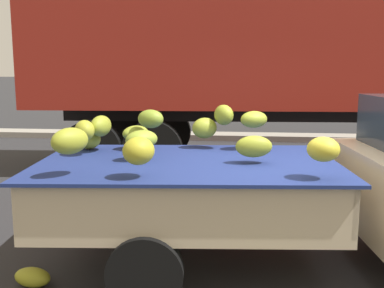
{
  "coord_description": "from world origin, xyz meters",
  "views": [
    {
      "loc": [
        -0.62,
        -4.29,
        1.97
      ],
      "look_at": [
        -1.13,
        0.25,
        1.22
      ],
      "focal_mm": 43.0,
      "sensor_mm": 36.0,
      "label": 1
    }
  ],
  "objects": [
    {
      "name": "ground",
      "position": [
        0.0,
        0.0,
        0.0
      ],
      "size": [
        220.0,
        220.0,
        0.0
      ],
      "primitive_type": "plane",
      "color": "#28282B"
    },
    {
      "name": "fallen_banana_bunch_near_tailgate",
      "position": [
        -2.51,
        -0.53,
        0.09
      ],
      "size": [
        0.39,
        0.27,
        0.17
      ],
      "primitive_type": "ellipsoid",
      "rotation": [
        0.0,
        0.0,
        2.95
      ],
      "color": "#A7A728",
      "rests_on": "ground"
    },
    {
      "name": "curb_strip",
      "position": [
        0.0,
        8.64,
        0.08
      ],
      "size": [
        80.0,
        0.8,
        0.16
      ],
      "primitive_type": "cube",
      "color": "gray",
      "rests_on": "ground"
    },
    {
      "name": "semi_trailer",
      "position": [
        1.24,
        5.0,
        2.54
      ],
      "size": [
        12.13,
        3.25,
        3.95
      ],
      "rotation": [
        0.0,
        0.0,
        0.06
      ],
      "color": "maroon",
      "rests_on": "ground"
    }
  ]
}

